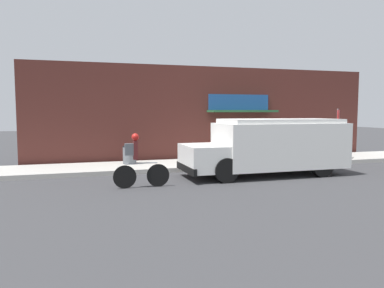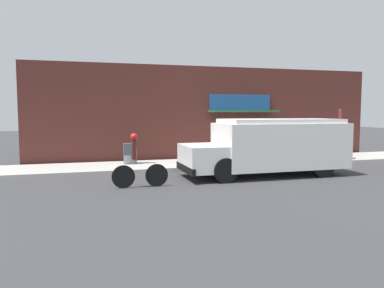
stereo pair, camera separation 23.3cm
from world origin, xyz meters
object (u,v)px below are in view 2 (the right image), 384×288
object	(u,v)px
school_bus	(271,146)
stop_sign_post	(340,126)
trash_bin	(130,155)
cyclist	(136,161)

from	to	relation	value
school_bus	stop_sign_post	world-z (taller)	stop_sign_post
trash_bin	cyclist	bearing A→B (deg)	-94.26
cyclist	school_bus	bearing A→B (deg)	10.47
school_bus	trash_bin	size ratio (longest dim) A/B	8.09
cyclist	trash_bin	xyz separation A→B (m)	(0.31, 4.12, -0.27)
stop_sign_post	trash_bin	bearing A→B (deg)	172.15
cyclist	stop_sign_post	world-z (taller)	stop_sign_post
cyclist	trash_bin	size ratio (longest dim) A/B	2.34
school_bus	trash_bin	bearing A→B (deg)	145.17
school_bus	cyclist	bearing A→B (deg)	-170.49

